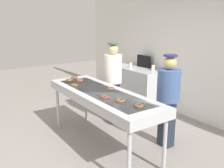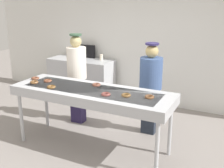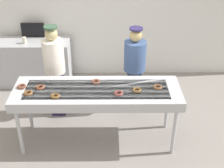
% 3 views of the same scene
% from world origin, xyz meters
% --- Properties ---
extents(ground_plane, '(16.00, 16.00, 0.00)m').
position_xyz_m(ground_plane, '(0.00, 0.00, 0.00)').
color(ground_plane, gray).
extents(back_wall, '(8.00, 0.12, 3.06)m').
position_xyz_m(back_wall, '(0.00, 2.35, 1.53)').
color(back_wall, white).
rests_on(back_wall, ground).
extents(fryer_conveyor, '(2.50, 0.80, 0.97)m').
position_xyz_m(fryer_conveyor, '(0.00, 0.00, 0.90)').
color(fryer_conveyor, '#B7BABF').
rests_on(fryer_conveyor, ground).
extents(chocolate_donut_0, '(0.14, 0.14, 0.04)m').
position_xyz_m(chocolate_donut_0, '(-1.12, 0.06, 0.99)').
color(chocolate_donut_0, brown).
rests_on(chocolate_donut_0, fryer_conveyor).
extents(chocolate_donut_1, '(0.18, 0.18, 0.04)m').
position_xyz_m(chocolate_donut_1, '(-0.02, 0.19, 0.99)').
color(chocolate_donut_1, brown).
rests_on(chocolate_donut_1, fryer_conveyor).
extents(chocolate_donut_2, '(0.19, 0.19, 0.04)m').
position_xyz_m(chocolate_donut_2, '(-0.84, 0.03, 0.99)').
color(chocolate_donut_2, brown).
rests_on(chocolate_donut_2, fryer_conveyor).
extents(chocolate_donut_3, '(0.15, 0.15, 0.04)m').
position_xyz_m(chocolate_donut_3, '(0.32, -0.14, 0.99)').
color(chocolate_donut_3, brown).
rests_on(chocolate_donut_3, fryer_conveyor).
extents(chocolate_donut_4, '(0.18, 0.18, 0.04)m').
position_xyz_m(chocolate_donut_4, '(-0.99, -0.13, 0.99)').
color(chocolate_donut_4, brown).
rests_on(chocolate_donut_4, fryer_conveyor).
extents(chocolate_donut_5, '(0.17, 0.17, 0.04)m').
position_xyz_m(chocolate_donut_5, '(0.91, 0.02, 0.99)').
color(chocolate_donut_5, brown).
rests_on(chocolate_donut_5, fryer_conveyor).
extents(chocolate_donut_6, '(0.17, 0.17, 0.04)m').
position_xyz_m(chocolate_donut_6, '(0.59, -0.06, 0.99)').
color(chocolate_donut_6, brown).
rests_on(chocolate_donut_6, fryer_conveyor).
extents(chocolate_donut_7, '(0.16, 0.16, 0.04)m').
position_xyz_m(chocolate_donut_7, '(-0.58, -0.21, 0.99)').
color(chocolate_donut_7, brown).
rests_on(chocolate_donut_7, fryer_conveyor).
extents(worker_baker, '(0.38, 0.38, 1.59)m').
position_xyz_m(worker_baker, '(0.63, 0.91, 0.92)').
color(worker_baker, '#202835').
rests_on(worker_baker, ground).
extents(worker_assistant, '(0.35, 0.35, 1.68)m').
position_xyz_m(worker_assistant, '(-0.74, 0.75, 0.96)').
color(worker_assistant, '#281F46').
rests_on(worker_assistant, ground).
extents(prep_counter, '(1.51, 0.60, 0.94)m').
position_xyz_m(prep_counter, '(-1.39, 1.90, 0.47)').
color(prep_counter, '#B7BABF').
rests_on(prep_counter, ground).
extents(paper_cup_0, '(0.08, 0.08, 0.13)m').
position_xyz_m(paper_cup_0, '(-0.93, 2.04, 1.00)').
color(paper_cup_0, beige).
rests_on(paper_cup_0, prep_counter).
extents(paper_cup_1, '(0.08, 0.08, 0.13)m').
position_xyz_m(paper_cup_1, '(-1.50, 1.81, 1.00)').
color(paper_cup_1, beige).
rests_on(paper_cup_1, prep_counter).
extents(menu_display, '(0.47, 0.04, 0.30)m').
position_xyz_m(menu_display, '(-1.39, 2.15, 1.09)').
color(menu_display, black).
rests_on(menu_display, prep_counter).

